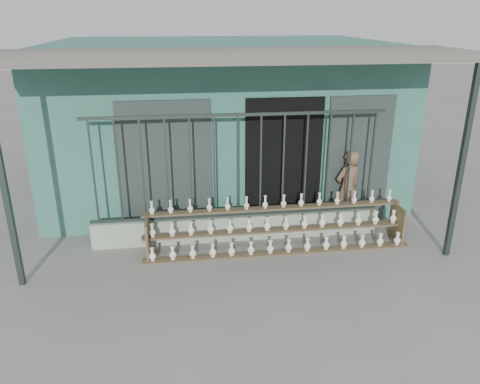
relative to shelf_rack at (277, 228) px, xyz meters
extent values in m
plane|color=slate|center=(-0.61, -0.88, -0.36)|extent=(60.00, 60.00, 0.00)
cube|color=#31695A|center=(-0.61, 3.42, 1.24)|extent=(7.00, 5.00, 3.20)
cube|color=black|center=(0.29, 0.94, 0.84)|extent=(1.40, 0.12, 2.40)
cube|color=#222D2B|center=(-1.81, 0.90, 0.84)|extent=(1.60, 0.08, 2.40)
cube|color=#222D2B|center=(1.69, 0.90, 0.84)|extent=(1.20, 0.08, 2.40)
cube|color=#59544C|center=(-0.61, 0.32, 2.79)|extent=(7.40, 2.00, 0.12)
cube|color=#283330|center=(-3.96, -0.63, 1.19)|extent=(0.08, 0.08, 3.10)
cube|color=#283330|center=(2.74, -0.63, 1.19)|extent=(0.08, 0.08, 3.10)
cube|color=#9BAC93|center=(-0.61, 0.42, -0.14)|extent=(5.00, 0.20, 0.45)
cube|color=#283330|center=(-2.96, 0.42, 0.99)|extent=(0.03, 0.03, 1.80)
cube|color=#283330|center=(-2.57, 0.42, 0.99)|extent=(0.03, 0.03, 1.80)
cube|color=#283330|center=(-2.18, 0.42, 0.99)|extent=(0.03, 0.03, 1.80)
cube|color=#283330|center=(-1.79, 0.42, 0.99)|extent=(0.03, 0.03, 1.80)
cube|color=#283330|center=(-1.40, 0.42, 0.99)|extent=(0.03, 0.03, 1.80)
cube|color=#283330|center=(-1.00, 0.42, 0.99)|extent=(0.03, 0.03, 1.80)
cube|color=#283330|center=(-0.61, 0.42, 0.99)|extent=(0.03, 0.03, 1.80)
cube|color=#283330|center=(-0.22, 0.42, 0.99)|extent=(0.03, 0.03, 1.80)
cube|color=#283330|center=(0.17, 0.42, 0.99)|extent=(0.03, 0.03, 1.80)
cube|color=#283330|center=(0.56, 0.42, 0.99)|extent=(0.03, 0.03, 1.80)
cube|color=#283330|center=(0.95, 0.42, 0.99)|extent=(0.03, 0.03, 1.80)
cube|color=#283330|center=(1.35, 0.42, 0.99)|extent=(0.03, 0.03, 1.80)
cube|color=#283330|center=(1.74, 0.42, 0.99)|extent=(0.03, 0.03, 1.80)
cube|color=#283330|center=(-0.61, 0.42, 1.86)|extent=(5.00, 0.04, 0.05)
cube|color=#283330|center=(-0.61, 0.42, 0.11)|extent=(5.00, 0.04, 0.05)
cube|color=brown|center=(0.00, -0.23, -0.35)|extent=(4.50, 0.18, 0.03)
cube|color=brown|center=(0.00, 0.02, -0.05)|extent=(4.50, 0.18, 0.03)
cube|color=brown|center=(0.00, 0.27, 0.25)|extent=(4.50, 0.18, 0.03)
cube|color=brown|center=(-2.15, 0.02, -0.04)|extent=(0.04, 0.55, 0.64)
cube|color=brown|center=(2.15, 0.02, -0.04)|extent=(0.04, 0.55, 0.64)
imported|color=brown|center=(1.46, 0.71, 0.37)|extent=(0.63, 0.53, 1.46)
camera|label=1|loc=(-1.58, -6.99, 3.37)|focal=35.00mm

